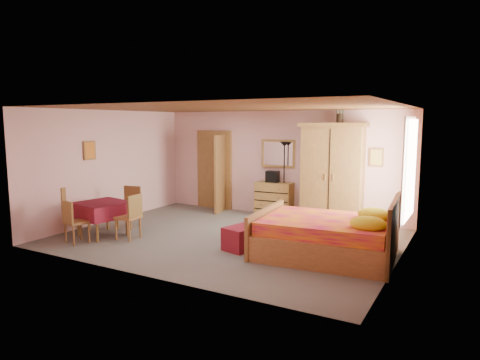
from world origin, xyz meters
The scene contains 23 objects.
floor centered at (0.00, 0.00, 0.00)m, with size 6.50×6.50×0.00m, color slate.
ceiling centered at (0.00, 0.00, 2.60)m, with size 6.50×6.50×0.00m, color brown.
wall_back centered at (0.00, 2.50, 1.30)m, with size 6.50×0.10×2.60m, color #E2A8A4.
wall_front centered at (0.00, -2.50, 1.30)m, with size 6.50×0.10×2.60m, color #E2A8A4.
wall_left centered at (-3.25, 0.00, 1.30)m, with size 0.10×5.00×2.60m, color #E2A8A4.
wall_right centered at (3.25, 0.00, 1.30)m, with size 0.10×5.00×2.60m, color #E2A8A4.
doorway centered at (-1.90, 2.47, 1.02)m, with size 1.06×0.12×2.15m, color #9E6B35.
window centered at (3.21, 1.20, 1.45)m, with size 0.08×1.40×1.95m, color white.
picture_left centered at (-3.22, -0.60, 1.70)m, with size 0.04×0.32×0.42m, color orange.
picture_back centered at (2.35, 2.47, 1.55)m, with size 0.30×0.04×0.40m, color #D8BF59.
chest_of_drawers centered at (-0.03, 2.26, 0.43)m, with size 0.90×0.45×0.85m, color olive.
wall_mirror centered at (-0.03, 2.47, 1.55)m, with size 0.88×0.05×0.70m, color white.
stereo centered at (-0.08, 2.26, 0.99)m, with size 0.30×0.22×0.28m, color black.
floor_lamp centered at (0.20, 2.32, 0.93)m, with size 0.24×0.24×1.85m, color black.
wardrobe centered at (1.45, 2.21, 1.15)m, with size 1.47×0.76×2.31m, color olive.
sunflower_vase centered at (1.56, 2.27, 2.59)m, with size 0.22×0.22×0.56m, color yellow.
bed centered at (2.08, -0.18, 0.54)m, with size 2.34×1.84×1.08m, color #BE124C.
bench centered at (0.71, -0.26, 0.21)m, with size 0.47×1.27×0.42m, color maroon.
dining_table centered at (-2.35, -1.12, 0.35)m, with size 0.95×0.95×0.70m, color maroon.
chair_south centered at (-2.36, -1.75, 0.42)m, with size 0.38×0.38×0.84m, color brown.
chair_north centered at (-2.36, -0.36, 0.45)m, with size 0.41×0.41×0.91m, color #A26F37.
chair_west centered at (-3.09, -1.13, 0.48)m, with size 0.44×0.44×0.96m, color #AF743B.
chair_east centered at (-1.71, -1.05, 0.45)m, with size 0.41×0.41×0.90m, color #AE713B.
Camera 1 is at (4.31, -7.24, 2.31)m, focal length 32.00 mm.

